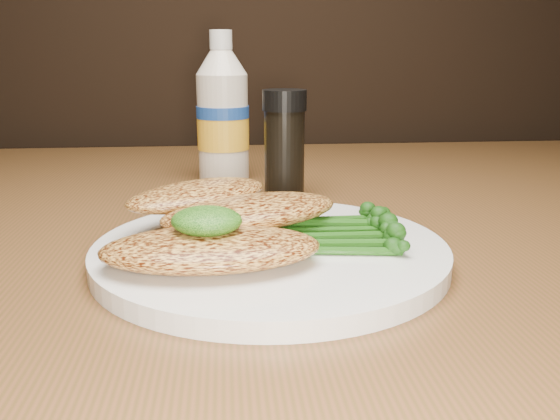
{
  "coord_description": "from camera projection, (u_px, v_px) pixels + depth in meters",
  "views": [
    {
      "loc": [
        0.0,
        0.49,
        0.9
      ],
      "look_at": [
        0.04,
        0.9,
        0.79
      ],
      "focal_mm": 37.78,
      "sensor_mm": 36.0,
      "label": 1
    }
  ],
  "objects": [
    {
      "name": "plate",
      "position": [
        270.0,
        252.0,
        0.44
      ],
      "size": [
        0.26,
        0.26,
        0.01
      ],
      "primitive_type": "cylinder",
      "color": "white",
      "rests_on": "dining_table"
    },
    {
      "name": "chicken_front",
      "position": [
        211.0,
        248.0,
        0.39
      ],
      "size": [
        0.15,
        0.08,
        0.02
      ],
      "primitive_type": "ellipsoid",
      "rotation": [
        0.0,
        0.0,
        0.04
      ],
      "color": "gold",
      "rests_on": "plate"
    },
    {
      "name": "chicken_mid",
      "position": [
        251.0,
        211.0,
        0.44
      ],
      "size": [
        0.16,
        0.12,
        0.02
      ],
      "primitive_type": "ellipsoid",
      "rotation": [
        0.0,
        0.0,
        0.41
      ],
      "color": "gold",
      "rests_on": "plate"
    },
    {
      "name": "chicken_back",
      "position": [
        198.0,
        195.0,
        0.47
      ],
      "size": [
        0.14,
        0.13,
        0.02
      ],
      "primitive_type": "ellipsoid",
      "rotation": [
        0.0,
        0.0,
        0.66
      ],
      "color": "gold",
      "rests_on": "plate"
    },
    {
      "name": "pesto_front",
      "position": [
        207.0,
        221.0,
        0.39
      ],
      "size": [
        0.06,
        0.06,
        0.02
      ],
      "primitive_type": "ellipsoid",
      "rotation": [
        0.0,
        0.0,
        -0.35
      ],
      "color": "black",
      "rests_on": "chicken_front"
    },
    {
      "name": "broccolini_bundle",
      "position": [
        327.0,
        227.0,
        0.44
      ],
      "size": [
        0.15,
        0.12,
        0.02
      ],
      "primitive_type": null,
      "rotation": [
        0.0,
        0.0,
        -0.21
      ],
      "color": "#1D5111",
      "rests_on": "plate"
    },
    {
      "name": "mayo_bottle",
      "position": [
        223.0,
        107.0,
        0.68
      ],
      "size": [
        0.07,
        0.07,
        0.17
      ],
      "primitive_type": null,
      "rotation": [
        0.0,
        0.0,
        0.13
      ],
      "color": "beige",
      "rests_on": "dining_table"
    },
    {
      "name": "pepper_grinder",
      "position": [
        284.0,
        144.0,
        0.62
      ],
      "size": [
        0.06,
        0.06,
        0.11
      ],
      "primitive_type": null,
      "rotation": [
        0.0,
        0.0,
        0.24
      ],
      "color": "black",
      "rests_on": "dining_table"
    }
  ]
}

